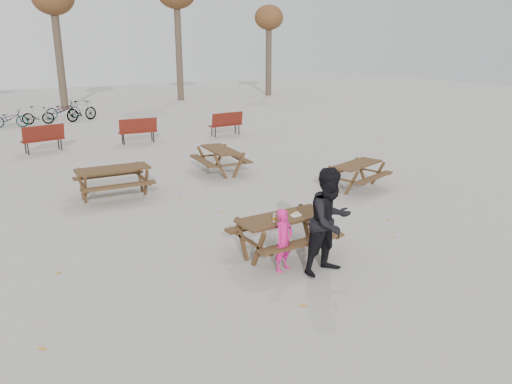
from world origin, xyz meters
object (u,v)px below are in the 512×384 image
main_picnic_table (284,226)px  soda_bottle (274,218)px  picnic_table_north (114,183)px  picnic_table_far (221,161)px  adult (330,221)px  child (284,240)px  food_tray (296,215)px  picnic_table_east (356,176)px

main_picnic_table → soda_bottle: 0.43m
picnic_table_north → picnic_table_far: picnic_table_north is taller
adult → child: bearing=136.8°
soda_bottle → child: (-0.08, -0.42, -0.27)m
child → picnic_table_far: child is taller
food_tray → soda_bottle: soda_bottle is taller
child → main_picnic_table: bearing=37.1°
food_tray → picnic_table_far: 6.53m
picnic_table_north → picnic_table_far: bearing=16.8°
picnic_table_east → picnic_table_north: (-6.00, 2.73, 0.04)m
soda_bottle → child: size_ratio=0.15×
picnic_table_far → food_tray: bearing=170.7°
soda_bottle → picnic_table_east: bearing=31.1°
food_tray → picnic_table_east: (4.11, 2.74, -0.43)m
main_picnic_table → picnic_table_north: size_ratio=0.97×
picnic_table_far → picnic_table_north: bearing=108.6°
soda_bottle → picnic_table_far: 6.73m
food_tray → adult: (0.03, -0.95, 0.17)m
main_picnic_table → adult: size_ratio=0.94×
child → picnic_table_north: size_ratio=0.62×
main_picnic_table → picnic_table_east: main_picnic_table is taller
picnic_table_east → picnic_table_north: bearing=139.8°
adult → picnic_table_east: 5.54m
picnic_table_east → picnic_table_far: picnic_table_far is taller
picnic_table_east → soda_bottle: bearing=-164.7°
main_picnic_table → adult: 1.14m
soda_bottle → picnic_table_far: soda_bottle is taller
picnic_table_east → main_picnic_table: bearing=-164.3°
food_tray → child: child is taller
soda_bottle → picnic_table_north: bearing=103.9°
soda_bottle → picnic_table_far: bearing=70.6°
main_picnic_table → picnic_table_north: 5.63m
child → adult: bearing=-55.6°
child → picnic_table_far: 7.14m
main_picnic_table → picnic_table_far: (1.91, 6.18, -0.21)m
child → picnic_table_north: (-1.29, 5.94, -0.18)m
food_tray → child: bearing=-142.2°
child → adult: 0.89m
food_tray → picnic_table_east: bearing=33.7°
main_picnic_table → picnic_table_east: size_ratio=1.08×
food_tray → picnic_table_north: bearing=109.1°
soda_bottle → adult: (0.55, -0.91, 0.11)m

